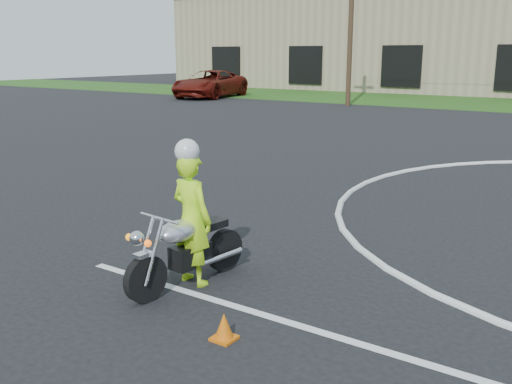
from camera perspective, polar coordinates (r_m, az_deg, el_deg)
The scene contains 4 objects.
primary_motorcycle at distance 7.40m, azimuth -7.07°, elevation -5.69°, with size 0.69×1.96×1.03m.
rider_primary_grp at distance 7.37m, azimuth -6.47°, elevation -2.30°, with size 0.68×0.49×1.92m.
pickup_grp at distance 39.48m, azimuth -4.62°, elevation 10.73°, with size 4.11×6.95×1.81m.
warehouse at distance 51.97m, azimuth 15.54°, elevation 14.59°, with size 41.00×17.00×8.30m.
Camera 1 is at (-0.84, -9.05, 2.95)m, focal length 40.00 mm.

